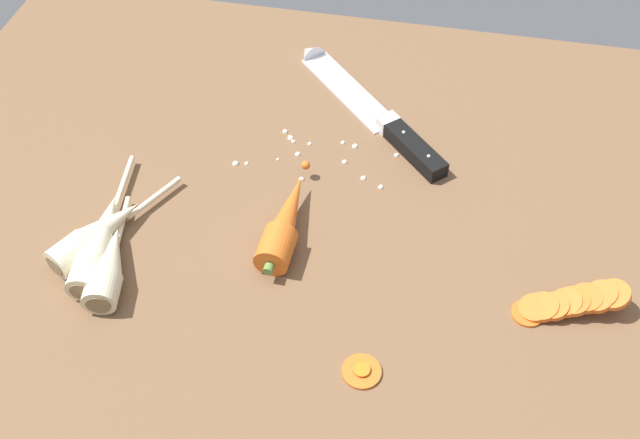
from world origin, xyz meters
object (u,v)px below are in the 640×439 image
whole_carrot (285,222)px  parsnip_mid_left (98,234)px  parsnip_mid_right (108,266)px  parsnip_front (100,241)px  carrot_slice_stray_near (362,371)px  chefs_knife (364,103)px  carrot_slice_stack (570,302)px

whole_carrot → parsnip_mid_left: (-21.78, -6.29, -0.12)cm
parsnip_mid_right → whole_carrot: bearing=29.6°
parsnip_front → carrot_slice_stray_near: (33.53, -10.03, -1.62)cm
chefs_knife → parsnip_mid_right: 43.99cm
whole_carrot → parsnip_mid_left: size_ratio=1.01×
parsnip_mid_left → carrot_slice_stray_near: (34.20, -11.07, -1.62)cm
parsnip_mid_right → carrot_slice_stray_near: size_ratio=4.08×
whole_carrot → parsnip_mid_right: 21.45cm
chefs_knife → parsnip_mid_left: (-27.39, -32.37, 1.33)cm
whole_carrot → parsnip_mid_right: whole_carrot is taller
parsnip_mid_left → whole_carrot: bearing=16.1°
whole_carrot → parsnip_mid_right: size_ratio=1.08×
parsnip_mid_left → carrot_slice_stack: 55.85cm
chefs_knife → carrot_slice_stack: bearing=-47.3°
whole_carrot → chefs_knife: bearing=77.9°
carrot_slice_stack → carrot_slice_stray_near: carrot_slice_stack is taller
chefs_knife → carrot_slice_stack: size_ratio=2.17×
chefs_knife → whole_carrot: size_ratio=1.46×
parsnip_mid_right → carrot_slice_stray_near: (31.08, -6.78, -1.62)cm
parsnip_mid_right → carrot_slice_stack: size_ratio=1.37×
whole_carrot → parsnip_front: bearing=-160.8°
parsnip_front → parsnip_mid_left: bearing=122.5°
parsnip_mid_right → carrot_slice_stack: parsnip_mid_right is taller
chefs_knife → parsnip_mid_right: (-24.26, -36.66, 1.33)cm
whole_carrot → parsnip_mid_left: 22.67cm
parsnip_front → parsnip_mid_right: size_ratio=1.33×
parsnip_mid_right → carrot_slice_stray_near: bearing=-12.3°
parsnip_front → carrot_slice_stack: 55.22cm
parsnip_mid_right → carrot_slice_stack: (52.70, 5.88, -0.52)cm
chefs_knife → carrot_slice_stack: 41.92cm
carrot_slice_stack → carrot_slice_stray_near: size_ratio=2.98×
whole_carrot → parsnip_front: (-21.11, -7.34, -0.12)cm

